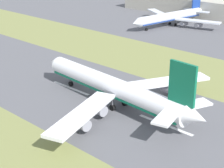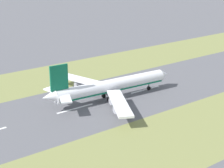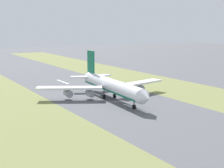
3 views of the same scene
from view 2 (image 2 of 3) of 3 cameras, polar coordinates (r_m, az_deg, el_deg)
The scene contains 6 objects.
ground_plane at distance 176.20m, azimuth 1.43°, elevation -1.85°, with size 800.00×800.00×0.00m, color #56565B.
grass_median_west at distance 211.57m, azimuth -6.00°, elevation 1.77°, with size 40.00×600.00×0.01m, color olive.
grass_median_east at distance 146.21m, azimuth 12.29°, elevation -7.02°, with size 40.00×600.00×0.01m, color olive.
centreline_dash_mid at distance 163.22m, azimuth -5.62°, elevation -3.74°, with size 1.20×18.00×0.01m, color silver.
centreline_dash_far at distance 185.03m, azimuth 5.08°, elevation -0.85°, with size 1.20×18.00×0.01m, color silver.
airplane_main_jet at distance 170.52m, azimuth -0.54°, elevation -0.42°, with size 63.96×67.22×20.20m.
Camera 2 is at (129.92, -100.10, 64.39)m, focal length 60.00 mm.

